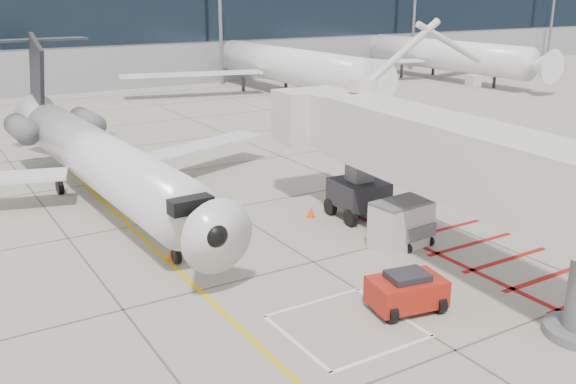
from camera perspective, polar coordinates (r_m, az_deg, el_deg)
ground_plane at (r=23.72m, az=7.68°, el=-9.50°), size 260.00×260.00×0.00m
regional_jet at (r=32.06m, az=-15.38°, el=4.71°), size 25.10×31.15×7.95m
jet_bridge at (r=26.12m, az=14.07°, el=1.95°), size 10.67×20.32×7.89m
pushback_tug at (r=22.91m, az=10.50°, el=-8.58°), size 2.79×2.01×1.49m
baggage_cart at (r=28.51m, az=11.01°, el=-3.70°), size 1.89×1.30×1.13m
ground_power_unit at (r=28.25m, az=10.04°, el=-2.82°), size 2.74×1.76×2.07m
cone_nose at (r=27.21m, az=-10.42°, el=-5.47°), size 0.33×0.33×0.46m
cone_side at (r=31.67m, az=2.05°, el=-1.78°), size 0.40×0.40×0.55m
terminal_building at (r=89.50m, az=-16.61°, el=14.33°), size 180.00×28.00×14.00m
terminal_glass_band at (r=76.01m, az=-13.76°, el=14.89°), size 180.00×0.10×6.00m
bg_aircraft_c at (r=72.11m, az=-1.36°, el=13.33°), size 33.50×37.23×11.17m
bg_aircraft_d at (r=86.04m, az=12.49°, el=13.56°), size 33.24×36.93×11.08m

